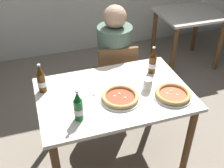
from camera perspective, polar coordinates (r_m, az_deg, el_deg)
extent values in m
plane|color=gray|center=(2.71, 0.34, -14.51)|extent=(8.00, 8.00, 0.00)
cube|color=silver|center=(2.20, 0.40, -2.10)|extent=(1.20, 0.80, 0.03)
cylinder|color=brown|center=(2.42, 15.50, -11.38)|extent=(0.06, 0.06, 0.72)
cylinder|color=brown|center=(2.63, -13.34, -6.42)|extent=(0.06, 0.06, 0.72)
cylinder|color=brown|center=(2.85, 8.59, -2.04)|extent=(0.06, 0.06, 0.72)
cube|color=brown|center=(2.96, 0.41, 1.69)|extent=(0.44, 0.44, 0.04)
cube|color=brown|center=(2.69, 1.27, 3.50)|extent=(0.38, 0.07, 0.40)
cylinder|color=brown|center=(3.25, 2.65, 0.38)|extent=(0.04, 0.04, 0.41)
cylinder|color=brown|center=(3.20, -3.25, -0.37)|extent=(0.04, 0.04, 0.41)
cylinder|color=brown|center=(2.99, 4.29, -3.28)|extent=(0.04, 0.04, 0.41)
cylinder|color=brown|center=(2.93, -2.13, -4.17)|extent=(0.04, 0.04, 0.41)
cube|color=#2D3342|center=(3.06, 0.51, -1.69)|extent=(0.32, 0.28, 0.45)
cylinder|color=slate|center=(2.79, 0.56, 6.52)|extent=(0.34, 0.34, 0.55)
sphere|color=tan|center=(2.63, 0.61, 13.67)|extent=(0.22, 0.22, 0.22)
cube|color=silver|center=(3.84, 15.77, 13.76)|extent=(0.80, 0.70, 0.03)
cylinder|color=brown|center=(3.60, 12.55, 6.17)|extent=(0.06, 0.06, 0.72)
cylinder|color=brown|center=(3.97, 21.25, 7.36)|extent=(0.06, 0.06, 0.72)
cylinder|color=brown|center=(4.05, 8.65, 10.06)|extent=(0.06, 0.06, 0.72)
cylinder|color=brown|center=(4.38, 16.86, 10.91)|extent=(0.06, 0.06, 0.72)
cylinder|color=white|center=(2.12, 1.70, -3.07)|extent=(0.31, 0.31, 0.01)
cylinder|color=#BC381E|center=(2.11, 1.71, -2.83)|extent=(0.22, 0.22, 0.01)
torus|color=tan|center=(2.10, 1.71, -2.60)|extent=(0.29, 0.29, 0.03)
sphere|color=silver|center=(2.12, 0.51, -2.60)|extent=(0.02, 0.02, 0.02)
sphere|color=silver|center=(2.11, 2.69, -2.95)|extent=(0.02, 0.02, 0.02)
sphere|color=silver|center=(2.14, 1.48, -2.08)|extent=(0.02, 0.02, 0.02)
cylinder|color=white|center=(2.19, 12.38, -2.45)|extent=(0.29, 0.29, 0.01)
cylinder|color=#CC4723|center=(2.19, 12.42, -2.22)|extent=(0.21, 0.21, 0.01)
torus|color=tan|center=(2.18, 12.45, -1.99)|extent=(0.27, 0.27, 0.03)
sphere|color=silver|center=(2.19, 11.29, -2.02)|extent=(0.02, 0.02, 0.02)
sphere|color=silver|center=(2.19, 13.34, -2.32)|extent=(0.02, 0.02, 0.02)
sphere|color=silver|center=(2.22, 12.05, -1.54)|extent=(0.02, 0.02, 0.02)
cylinder|color=#196B2D|center=(1.92, -6.91, -5.34)|extent=(0.06, 0.06, 0.16)
cone|color=#196B2D|center=(1.84, -7.16, -2.57)|extent=(0.05, 0.05, 0.07)
cylinder|color=#B7B7BC|center=(1.82, -7.26, -1.49)|extent=(0.03, 0.03, 0.01)
cylinder|color=white|center=(1.92, -6.89, -5.52)|extent=(0.07, 0.07, 0.04)
cylinder|color=#512D0F|center=(2.23, -14.28, 0.28)|extent=(0.06, 0.06, 0.16)
cone|color=#512D0F|center=(2.17, -14.72, 2.82)|extent=(0.05, 0.05, 0.07)
cylinder|color=#B7B7BC|center=(2.14, -14.89, 3.80)|extent=(0.03, 0.03, 0.01)
cylinder|color=white|center=(2.23, -14.25, 0.11)|extent=(0.07, 0.07, 0.04)
cylinder|color=#512D0F|center=(2.41, 8.31, 4.03)|extent=(0.06, 0.06, 0.16)
cone|color=#512D0F|center=(2.36, 8.55, 6.47)|extent=(0.05, 0.05, 0.07)
cylinder|color=#B7B7BC|center=(2.34, 8.64, 7.40)|extent=(0.03, 0.03, 0.01)
cylinder|color=white|center=(2.42, 8.29, 3.87)|extent=(0.07, 0.07, 0.04)
cube|color=white|center=(2.22, -5.18, -1.26)|extent=(0.19, 0.19, 0.00)
cube|color=silver|center=(2.22, -4.69, -1.07)|extent=(0.05, 0.19, 0.00)
cube|color=silver|center=(2.21, -5.69, -1.26)|extent=(0.02, 0.17, 0.00)
cylinder|color=white|center=(2.22, 7.36, -0.02)|extent=(0.07, 0.07, 0.09)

